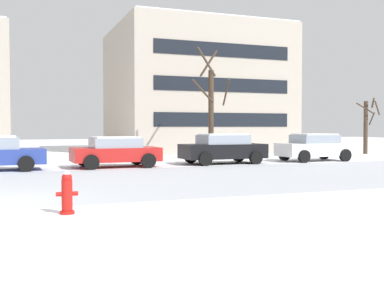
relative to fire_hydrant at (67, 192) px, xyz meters
name	(u,v)px	position (x,y,z in m)	size (l,w,h in m)	color
fire_hydrant	(67,192)	(0.00, 0.00, 0.00)	(0.44, 0.30, 0.88)	red
parked_car_red	(115,151)	(3.20, 10.94, 0.26)	(3.86, 2.23, 1.36)	red
parked_car_black	(223,148)	(8.48, 11.06, 0.31)	(4.11, 2.09, 1.46)	black
parked_car_white	(315,147)	(13.77, 11.08, 0.30)	(3.97, 2.05, 1.44)	white
tree_far_left	(367,125)	(20.98, 15.51, 1.51)	(1.88, 1.35, 3.72)	#423326
tree_far_mid	(211,107)	(9.10, 14.04, 2.42)	(2.11, 1.72, 6.15)	#423326
building_far_right	(194,90)	(11.82, 23.73, 4.14)	(11.89, 10.88, 9.17)	#B2A899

